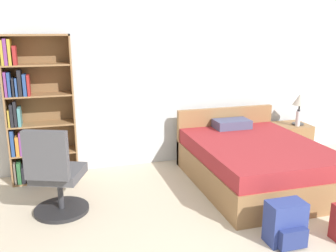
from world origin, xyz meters
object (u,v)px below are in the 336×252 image
Objects in this scene: nightstand at (290,140)px; table_lamp at (300,101)px; bookshelf at (32,112)px; backpack_blue at (286,224)px; water_bottle at (298,118)px; bed at (253,161)px; office_chair at (56,178)px.

table_lamp is (0.07, -0.05, 0.61)m from nightstand.
nightstand is at bearing -1.52° from bookshelf.
backpack_blue is at bearing -126.72° from table_lamp.
bed is at bearing -148.99° from water_bottle.
table_lamp is at bearing -2.19° from bookshelf.
office_chair is at bearing 150.40° from backpack_blue.
bookshelf is 1.20m from office_chair.
bookshelf is 3.78m from nightstand.
nightstand is at bearing 97.96° from water_bottle.
bed is 7.67× the size of water_bottle.
office_chair is at bearing -165.54° from table_lamp.
bookshelf is at bearing 135.72° from backpack_blue.
bed reaches higher than nightstand.
office_chair is 3.61m from nightstand.
table_lamp reaches higher than bed.
bookshelf is 3.92× the size of table_lamp.
water_bottle is 2.52m from backpack_blue.
bookshelf is 3.76m from water_bottle.
nightstand is (3.48, 0.96, -0.17)m from office_chair.
nightstand is 0.62m from table_lamp.
office_chair is (0.25, -1.06, -0.49)m from bookshelf.
office_chair reaches higher than table_lamp.
backpack_blue is (-0.40, -1.34, -0.10)m from bed.
office_chair is at bearing -76.87° from bookshelf.
water_bottle reaches higher than backpack_blue.
bookshelf is at bearing 161.96° from bed.
bed is at bearing -144.19° from nightstand.
bookshelf reaches higher than backpack_blue.
bed is 2.42m from office_chair.
table_lamp is 0.26m from water_bottle.
office_chair reaches higher than water_bottle.
bed is at bearing -147.62° from table_lamp.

